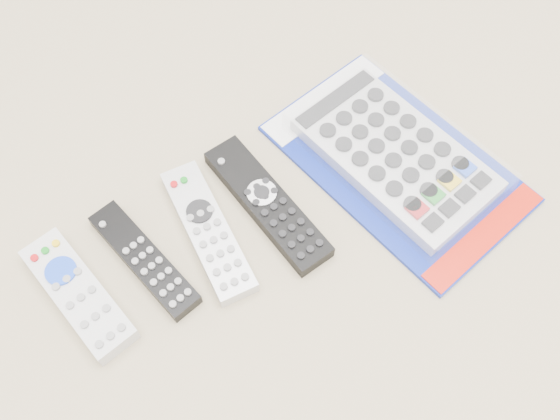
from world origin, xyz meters
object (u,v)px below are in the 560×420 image
remote_silver_dvd (208,231)px  jumbo_remote_packaged (396,154)px  remote_slim_black (145,260)px  remote_small_grey (78,294)px  remote_large_black (268,204)px

remote_silver_dvd → jumbo_remote_packaged: size_ratio=0.56×
remote_slim_black → jumbo_remote_packaged: 0.33m
remote_small_grey → remote_silver_dvd: remote_small_grey is taller
remote_large_black → remote_silver_dvd: bearing=171.1°
jumbo_remote_packaged → remote_silver_dvd: bearing=162.9°
remote_small_grey → remote_silver_dvd: (0.16, -0.01, -0.00)m
remote_small_grey → remote_slim_black: bearing=-9.0°
remote_small_grey → remote_slim_black: remote_small_grey is taller
remote_slim_black → remote_large_black: (0.16, -0.02, 0.00)m
remote_silver_dvd → remote_large_black: same height
remote_small_grey → jumbo_remote_packaged: jumbo_remote_packaged is taller
remote_silver_dvd → remote_large_black: bearing=1.5°
remote_silver_dvd → jumbo_remote_packaged: jumbo_remote_packaged is taller
remote_slim_black → jumbo_remote_packaged: size_ratio=0.50×
remote_silver_dvd → remote_large_black: 0.08m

